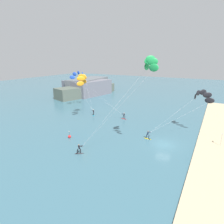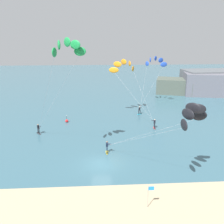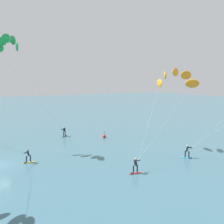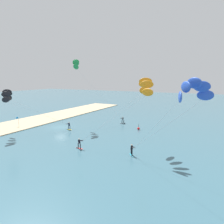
{
  "view_description": "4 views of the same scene",
  "coord_description": "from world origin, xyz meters",
  "px_view_note": "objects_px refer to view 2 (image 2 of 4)",
  "views": [
    {
      "loc": [
        -31.35,
        -6.9,
        15.0
      ],
      "look_at": [
        3.28,
        12.52,
        3.45
      ],
      "focal_mm": 30.08,
      "sensor_mm": 36.0,
      "label": 1
    },
    {
      "loc": [
        -0.4,
        -28.53,
        15.24
      ],
      "look_at": [
        2.04,
        11.09,
        3.52
      ],
      "focal_mm": 40.43,
      "sensor_mm": 36.0,
      "label": 2
    },
    {
      "loc": [
        30.19,
        -1.26,
        9.74
      ],
      "look_at": [
        2.91,
        13.35,
        5.63
      ],
      "focal_mm": 39.71,
      "sensor_mm": 36.0,
      "label": 3
    },
    {
      "loc": [
        34.84,
        31.78,
        11.25
      ],
      "look_at": [
        2.78,
        14.87,
        5.11
      ],
      "focal_mm": 32.83,
      "sensor_mm": 36.0,
      "label": 4
    }
  ],
  "objects_px": {
    "marker_buoy": "(67,121)",
    "beach_flag": "(150,193)",
    "kitesurfer_downwind": "(125,68)",
    "kitesurfer_nearshore": "(188,116)",
    "kitesurfer_far_out": "(65,53)",
    "kitesurfer_mid_water": "(155,63)"
  },
  "relations": [
    {
      "from": "kitesurfer_mid_water",
      "to": "marker_buoy",
      "type": "height_order",
      "value": "kitesurfer_mid_water"
    },
    {
      "from": "kitesurfer_far_out",
      "to": "kitesurfer_downwind",
      "type": "bearing_deg",
      "value": 63.93
    },
    {
      "from": "kitesurfer_mid_water",
      "to": "beach_flag",
      "type": "xyz_separation_m",
      "value": [
        -8.73,
        -37.98,
        -7.95
      ]
    },
    {
      "from": "kitesurfer_nearshore",
      "to": "kitesurfer_far_out",
      "type": "relative_size",
      "value": 0.72
    },
    {
      "from": "marker_buoy",
      "to": "beach_flag",
      "type": "relative_size",
      "value": 0.63
    },
    {
      "from": "kitesurfer_nearshore",
      "to": "marker_buoy",
      "type": "relative_size",
      "value": 7.98
    },
    {
      "from": "beach_flag",
      "to": "kitesurfer_downwind",
      "type": "bearing_deg",
      "value": 88.24
    },
    {
      "from": "kitesurfer_mid_water",
      "to": "marker_buoy",
      "type": "distance_m",
      "value": 24.62
    },
    {
      "from": "kitesurfer_nearshore",
      "to": "marker_buoy",
      "type": "xyz_separation_m",
      "value": [
        -15.03,
        21.05,
        -7.2
      ]
    },
    {
      "from": "beach_flag",
      "to": "kitesurfer_nearshore",
      "type": "bearing_deg",
      "value": 44.09
    },
    {
      "from": "kitesurfer_downwind",
      "to": "kitesurfer_mid_water",
      "type": "bearing_deg",
      "value": 44.72
    },
    {
      "from": "kitesurfer_nearshore",
      "to": "kitesurfer_downwind",
      "type": "distance_m",
      "value": 26.09
    },
    {
      "from": "kitesurfer_mid_water",
      "to": "beach_flag",
      "type": "relative_size",
      "value": 5.12
    },
    {
      "from": "kitesurfer_mid_water",
      "to": "beach_flag",
      "type": "height_order",
      "value": "kitesurfer_mid_water"
    },
    {
      "from": "kitesurfer_downwind",
      "to": "marker_buoy",
      "type": "bearing_deg",
      "value": -157.42
    },
    {
      "from": "kitesurfer_nearshore",
      "to": "kitesurfer_downwind",
      "type": "height_order",
      "value": "kitesurfer_downwind"
    },
    {
      "from": "kitesurfer_downwind",
      "to": "beach_flag",
      "type": "xyz_separation_m",
      "value": [
        -0.93,
        -30.27,
        -7.87
      ]
    },
    {
      "from": "kitesurfer_nearshore",
      "to": "beach_flag",
      "type": "bearing_deg",
      "value": -135.91
    },
    {
      "from": "kitesurfer_far_out",
      "to": "beach_flag",
      "type": "height_order",
      "value": "kitesurfer_far_out"
    },
    {
      "from": "kitesurfer_far_out",
      "to": "kitesurfer_downwind",
      "type": "height_order",
      "value": "kitesurfer_far_out"
    },
    {
      "from": "kitesurfer_nearshore",
      "to": "kitesurfer_far_out",
      "type": "height_order",
      "value": "kitesurfer_far_out"
    },
    {
      "from": "beach_flag",
      "to": "kitesurfer_far_out",
      "type": "bearing_deg",
      "value": 126.04
    }
  ]
}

